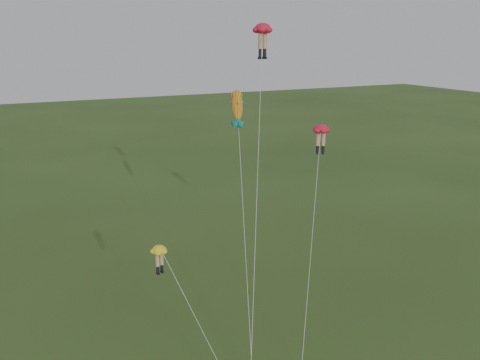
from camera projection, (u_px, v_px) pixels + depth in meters
name	position (u px, v px, depth m)	size (l,w,h in m)	color
legs_kite_red_high	(262.00, 37.00, 35.53)	(6.45, 10.04, 20.73)	red
legs_kite_red_mid	(321.00, 135.00, 39.13)	(7.58, 9.42, 13.62)	red
legs_kite_yellow	(163.00, 260.00, 28.21)	(4.10, 3.77, 9.26)	yellow
fish_kite	(237.00, 107.00, 38.73)	(5.30, 12.33, 16.28)	gold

